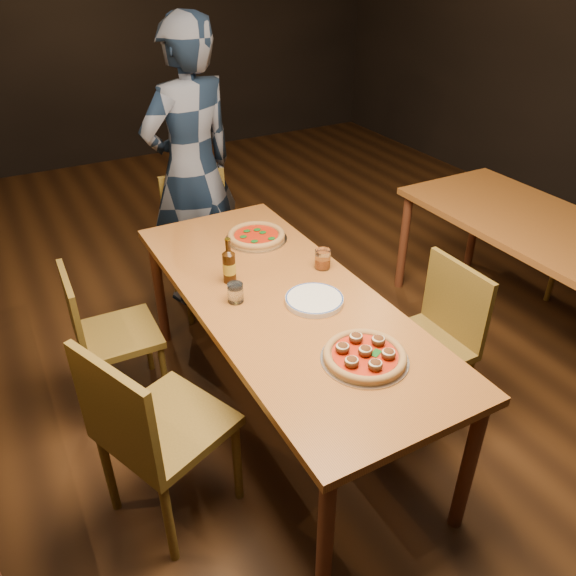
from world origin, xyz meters
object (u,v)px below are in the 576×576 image
diner (192,169)px  amber_glass (323,259)px  table_main (283,309)px  table_right (562,245)px  chair_main_nw (167,424)px  water_glass (235,293)px  beer_bottle (229,267)px  chair_main_sw (118,333)px  pizza_margherita (256,236)px  plate_stack (314,300)px  chair_end (205,244)px  pizza_meatball (365,355)px  chair_main_e (421,345)px

diner → amber_glass: bearing=85.0°
diner → table_main: bearing=71.3°
table_main → table_right: (1.70, -0.20, 0.00)m
chair_main_nw → water_glass: bearing=-77.9°
beer_bottle → amber_glass: (0.46, -0.10, -0.03)m
table_main → table_right: same height
chair_main_sw → pizza_margherita: bearing=-85.5°
plate_stack → water_glass: size_ratio=2.92×
chair_main_sw → pizza_margherita: (0.83, 0.04, 0.34)m
chair_end → beer_bottle: beer_bottle is taller
chair_main_sw → plate_stack: 1.07m
table_main → amber_glass: size_ratio=20.28×
pizza_meatball → beer_bottle: (-0.22, 0.80, 0.06)m
table_right → chair_main_e: (-1.09, -0.12, -0.23)m
pizza_margherita → beer_bottle: size_ratio=1.50×
plate_stack → pizza_meatball: bearing=-95.0°
water_glass → chair_end: bearing=76.4°
chair_main_nw → pizza_meatball: bearing=-135.2°
plate_stack → diner: size_ratio=0.15×
water_glass → table_main: bearing=-16.8°
chair_main_sw → diner: (0.76, 0.81, 0.49)m
diner → beer_bottle: bearing=62.5°
beer_bottle → chair_main_sw: bearing=150.0°
pizza_meatball → table_right: bearing=12.6°
table_main → beer_bottle: beer_bottle is taller
table_right → pizza_meatball: (-1.64, -0.37, 0.10)m
chair_main_sw → amber_glass: chair_main_sw is taller
chair_main_nw → diner: 1.82m
diner → chair_main_sw: bearing=31.5°
table_main → water_glass: size_ratio=21.89×
chair_main_e → diner: (-0.53, 1.66, 0.47)m
chair_end → amber_glass: chair_end is taller
table_right → water_glass: size_ratio=21.89×
table_right → chair_main_sw: bearing=162.8°
diner → chair_end: bearing=70.5°
chair_end → pizza_meatball: (-0.00, -1.76, 0.31)m
chair_main_nw → pizza_margherita: (0.82, 0.83, 0.29)m
chair_main_nw → pizza_margherita: size_ratio=2.85×
beer_bottle → pizza_margherita: bearing=47.8°
chair_main_sw → plate_stack: size_ratio=3.20×
chair_main_sw → amber_glass: bearing=-110.5°
diner → water_glass: bearing=62.0°
pizza_meatball → chair_main_nw: bearing=157.2°
chair_main_sw → chair_main_e: (1.29, -0.85, 0.02)m
pizza_meatball → water_glass: water_glass is taller
chair_end → plate_stack: (0.04, -1.31, 0.30)m
plate_stack → water_glass: 0.36m
pizza_margherita → amber_glass: (0.15, -0.44, 0.03)m
chair_end → water_glass: bearing=-98.6°
amber_glass → plate_stack: bearing=-128.4°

